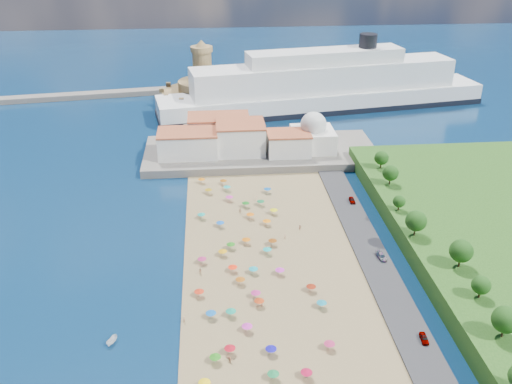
{
  "coord_description": "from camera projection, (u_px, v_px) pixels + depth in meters",
  "views": [
    {
      "loc": [
        -9.59,
        -133.0,
        86.14
      ],
      "look_at": [
        4.0,
        25.0,
        8.0
      ],
      "focal_mm": 40.0,
      "sensor_mm": 36.0,
      "label": 1
    }
  ],
  "objects": [
    {
      "name": "hillside_trees",
      "position": [
        439.0,
        238.0,
        147.71
      ],
      "size": [
        11.84,
        108.02,
        7.52
      ],
      "color": "#382314",
      "rests_on": "hillside"
    },
    {
      "name": "cruise_ship",
      "position": [
        324.0,
        88.0,
        272.54
      ],
      "size": [
        161.16,
        49.63,
        34.86
      ],
      "color": "black",
      "rests_on": "ground"
    },
    {
      "name": "domed_building",
      "position": [
        313.0,
        135.0,
        219.47
      ],
      "size": [
        16.0,
        16.0,
        15.0
      ],
      "color": "silver",
      "rests_on": "terrace"
    },
    {
      "name": "waterfront_buildings",
      "position": [
        227.0,
        138.0,
        219.77
      ],
      "size": [
        57.0,
        29.0,
        11.0
      ],
      "color": "silver",
      "rests_on": "terrace"
    },
    {
      "name": "jetty",
      "position": [
        204.0,
        125.0,
        252.74
      ],
      "size": [
        18.0,
        70.0,
        2.4
      ],
      "primitive_type": "cube",
      "color": "#59544C",
      "rests_on": "ground"
    },
    {
      "name": "terrace",
      "position": [
        261.0,
        152.0,
        223.02
      ],
      "size": [
        90.0,
        36.0,
        3.0
      ],
      "primitive_type": "cube",
      "color": "#59544C",
      "rests_on": "ground"
    },
    {
      "name": "fortress",
      "position": [
        203.0,
        94.0,
        277.13
      ],
      "size": [
        40.0,
        40.0,
        32.4
      ],
      "color": "#A28451",
      "rests_on": "ground"
    },
    {
      "name": "ground",
      "position": [
        249.0,
        258.0,
        157.67
      ],
      "size": [
        700.0,
        700.0,
        0.0
      ],
      "primitive_type": "plane",
      "color": "#071938",
      "rests_on": "ground"
    },
    {
      "name": "parked_cars",
      "position": [
        379.0,
        251.0,
        158.43
      ],
      "size": [
        2.48,
        71.59,
        1.44
      ],
      "color": "gray",
      "rests_on": "promenade"
    },
    {
      "name": "beachgoers",
      "position": [
        246.0,
        253.0,
        158.13
      ],
      "size": [
        35.05,
        88.37,
        1.85
      ],
      "color": "tan",
      "rests_on": "beach"
    },
    {
      "name": "beach_parasols",
      "position": [
        249.0,
        275.0,
        146.81
      ],
      "size": [
        31.87,
        118.93,
        2.2
      ],
      "color": "gray",
      "rests_on": "beach"
    },
    {
      "name": "breakwater",
      "position": [
        8.0,
        100.0,
        285.38
      ],
      "size": [
        199.03,
        34.77,
        2.6
      ],
      "primitive_type": "cube",
      "rotation": [
        0.0,
        0.0,
        0.14
      ],
      "color": "#59544C",
      "rests_on": "ground"
    }
  ]
}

